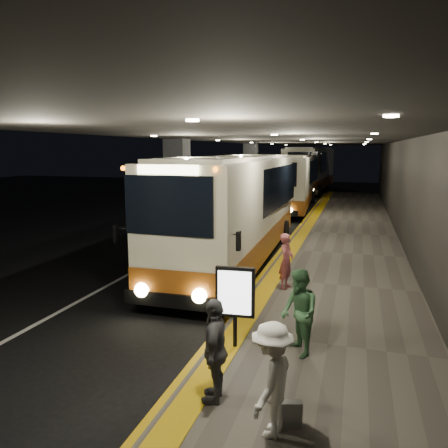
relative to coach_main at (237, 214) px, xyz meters
The scene contains 18 objects.
ground 3.73m from the coach_main, 110.15° to the right, with size 90.00×90.00×0.00m, color black.
lane_line_white 3.92m from the coach_main, 146.93° to the left, with size 0.12×50.00×0.01m, color silver.
kerb_stripe_yellow 2.87m from the coach_main, 57.52° to the left, with size 0.18×50.00×0.01m, color gold.
sidewalk 4.42m from the coach_main, 27.85° to the left, with size 4.50×50.00×0.15m, color #514C44.
tactile_strip 3.03m from the coach_main, 48.06° to the left, with size 0.50×50.00×0.01m, color gold.
terminal_wall 6.29m from the coach_main, 18.04° to the left, with size 0.10×50.00×6.00m, color black.
support_columns 2.82m from the coach_main, 160.94° to the left, with size 0.80×24.80×4.40m.
canopy 3.68m from the coach_main, 54.43° to the left, with size 9.00×50.00×0.40m, color black.
coach_main is the anchor object (origin of this frame).
coach_second 14.74m from the coach_main, 90.66° to the left, with size 2.98×11.41×3.55m.
coach_third 27.48m from the coach_main, 90.64° to the left, with size 3.52×13.15×4.09m.
passenger_boarding 3.74m from the coach_main, 52.32° to the right, with size 0.57×0.37×1.56m, color #AA4F56.
passenger_waiting_green 7.56m from the coach_main, 65.67° to the right, with size 0.80×0.50×1.65m, color #3A6940.
passenger_waiting_white 9.84m from the coach_main, 71.86° to the right, with size 1.03×0.48×1.59m, color white.
passenger_waiting_grey 9.04m from the coach_main, 76.71° to the right, with size 0.96×0.49×1.64m, color #48474C.
bag_polka 9.77m from the coach_main, 70.07° to the right, with size 0.30×0.13×0.37m, color black.
info_sign 7.17m from the coach_main, 74.87° to the right, with size 0.77×0.18×1.62m.
stanchion_post 5.20m from the coach_main, 71.43° to the right, with size 0.05×0.05×0.99m, color black.
Camera 1 is at (5.16, -11.61, 3.99)m, focal length 35.00 mm.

